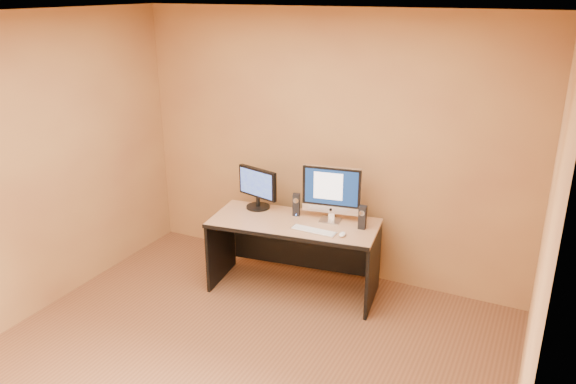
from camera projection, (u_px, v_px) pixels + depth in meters
name	position (u px, v px, depth m)	size (l,w,h in m)	color
floor	(223.00, 378.00, 4.22)	(4.00, 4.00, 0.00)	brown
walls	(215.00, 219.00, 3.77)	(4.00, 4.00, 2.60)	#AC7F45
ceiling	(205.00, 17.00, 3.32)	(4.00, 4.00, 0.00)	white
desk	(294.00, 256.00, 5.32)	(1.55, 0.68, 0.72)	tan
imac	(331.00, 194.00, 5.13)	(0.55, 0.20, 0.53)	silver
second_monitor	(258.00, 188.00, 5.45)	(0.46, 0.23, 0.41)	black
speaker_left	(296.00, 205.00, 5.31)	(0.07, 0.07, 0.21)	black
speaker_right	(362.00, 217.00, 5.02)	(0.07, 0.07, 0.21)	black
keyboard	(313.00, 231.00, 4.99)	(0.42, 0.11, 0.02)	silver
mouse	(342.00, 234.00, 4.89)	(0.06, 0.10, 0.03)	silver
cable_a	(336.00, 218.00, 5.27)	(0.01, 0.01, 0.21)	black
cable_b	(330.00, 215.00, 5.35)	(0.01, 0.01, 0.17)	black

